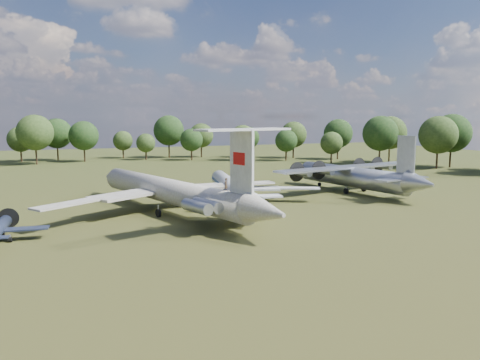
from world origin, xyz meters
name	(u,v)px	position (x,y,z in m)	size (l,w,h in m)	color
ground	(158,216)	(0.00, 0.00, 0.00)	(300.00, 300.00, 0.00)	#274115
il62_airliner	(169,196)	(2.06, 1.69, 2.47)	(38.81, 50.45, 4.95)	silver
tu104_jet	(232,192)	(13.02, 4.68, 1.94)	(29.11, 38.82, 3.88)	silver
an12_transport	(352,179)	(37.90, 7.77, 2.37)	(32.26, 36.06, 4.74)	#A8ABB0
person_on_il62	(226,184)	(6.19, -11.54, 5.74)	(0.58, 0.38, 1.58)	#886345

